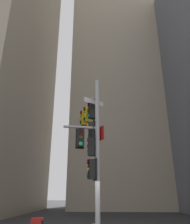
% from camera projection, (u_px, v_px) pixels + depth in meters
% --- Properties ---
extents(building_mid_block, '(15.63, 15.63, 53.36)m').
position_uv_depth(building_mid_block, '(121.00, 51.00, 40.79)').
color(building_mid_block, tan).
rests_on(building_mid_block, ground).
extents(signal_pole_assembly, '(2.23, 3.09, 8.36)m').
position_uv_depth(signal_pole_assembly, '(91.00, 137.00, 12.69)').
color(signal_pole_assembly, '#B2B2B5').
rests_on(signal_pole_assembly, ground).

